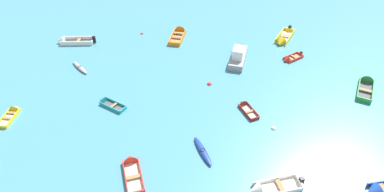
# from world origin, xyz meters

# --- Properties ---
(rowboat_yellow_far_back) EXTENTS (1.34, 3.01, 0.93)m
(rowboat_yellow_far_back) POSITION_xyz_m (-16.83, 17.80, 0.15)
(rowboat_yellow_far_back) COLOR beige
(rowboat_yellow_far_back) RESTS_ON ground_plane
(rowboat_white_back_row_left) EXTENTS (4.33, 2.08, 1.20)m
(rowboat_white_back_row_left) POSITION_xyz_m (5.16, 8.80, 0.19)
(rowboat_white_back_row_left) COLOR beige
(rowboat_white_back_row_left) RESTS_ON ground_plane
(rowboat_red_far_left) EXTENTS (2.86, 2.33, 0.94)m
(rowboat_red_far_left) POSITION_xyz_m (11.38, 26.67, 0.14)
(rowboat_red_far_left) COLOR #99754C
(rowboat_red_far_left) RESTS_ON ground_plane
(motor_launch_grey_cluster_inner) EXTENTS (2.84, 5.61, 2.14)m
(motor_launch_grey_cluster_inner) POSITION_xyz_m (5.54, 27.08, 0.60)
(motor_launch_grey_cluster_inner) COLOR gray
(motor_launch_grey_cluster_inner) RESTS_ON ground_plane
(rowboat_turquoise_midfield_left) EXTENTS (3.03, 2.41, 0.88)m
(rowboat_turquoise_midfield_left) POSITION_xyz_m (-8.28, 19.07, 0.15)
(rowboat_turquoise_midfield_left) COLOR #4C4C51
(rowboat_turquoise_midfield_left) RESTS_ON ground_plane
(kayak_deep_blue_outer_right) EXTENTS (1.70, 3.38, 0.32)m
(kayak_deep_blue_outer_right) POSITION_xyz_m (0.75, 12.64, 0.16)
(kayak_deep_blue_outer_right) COLOR navy
(kayak_deep_blue_outer_right) RESTS_ON ground_plane
(rowboat_orange_near_camera) EXTENTS (2.30, 4.64, 1.36)m
(rowboat_orange_near_camera) POSITION_xyz_m (-1.43, 33.21, 0.23)
(rowboat_orange_near_camera) COLOR #99754C
(rowboat_orange_near_camera) RESTS_ON ground_plane
(rowboat_maroon_back_row_right) EXTENTS (1.85, 2.87, 0.87)m
(rowboat_maroon_back_row_right) POSITION_xyz_m (5.03, 18.22, 0.14)
(rowboat_maroon_back_row_right) COLOR beige
(rowboat_maroon_back_row_right) RESTS_ON ground_plane
(rowboat_green_foreground_center) EXTENTS (3.21, 4.53, 1.27)m
(rowboat_green_foreground_center) POSITION_xyz_m (18.15, 21.59, 0.22)
(rowboat_green_foreground_center) COLOR #4C4C51
(rowboat_green_foreground_center) RESTS_ON ground_plane
(rowboat_blue_far_right) EXTENTS (4.78, 2.16, 1.43)m
(rowboat_blue_far_right) POSITION_xyz_m (13.64, 8.39, 0.20)
(rowboat_blue_far_right) COLOR #4C4C51
(rowboat_blue_far_right) RESTS_ON ground_plane
(rowboat_yellow_cluster_outer) EXTENTS (3.43, 4.56, 1.33)m
(rowboat_yellow_cluster_outer) POSITION_xyz_m (11.62, 31.12, 0.25)
(rowboat_yellow_cluster_outer) COLOR beige
(rowboat_yellow_cluster_outer) RESTS_ON ground_plane
(rowboat_white_center) EXTENTS (4.82, 1.48, 1.30)m
(rowboat_white_center) POSITION_xyz_m (-15.19, 31.22, 0.25)
(rowboat_white_center) COLOR #4C4C51
(rowboat_white_center) RESTS_ON ground_plane
(rowboat_red_midfield_right) EXTENTS (2.14, 3.94, 1.14)m
(rowboat_red_midfield_right) POSITION_xyz_m (-4.91, 11.17, 0.17)
(rowboat_red_midfield_right) COLOR beige
(rowboat_red_midfield_right) RESTS_ON ground_plane
(kayak_grey_back_row_center) EXTENTS (2.50, 2.83, 0.31)m
(kayak_grey_back_row_center) POSITION_xyz_m (-12.46, 25.35, 0.15)
(kayak_grey_back_row_center) COLOR gray
(kayak_grey_back_row_center) RESTS_ON ground_plane
(mooring_buoy_trailing) EXTENTS (0.44, 0.44, 0.44)m
(mooring_buoy_trailing) POSITION_xyz_m (7.18, 15.33, 0.00)
(mooring_buoy_trailing) COLOR silver
(mooring_buoy_trailing) RESTS_ON ground_plane
(mooring_buoy_between_boats_left) EXTENTS (0.48, 0.48, 0.48)m
(mooring_buoy_between_boats_left) POSITION_xyz_m (1.85, 22.11, 0.00)
(mooring_buoy_between_boats_left) COLOR red
(mooring_buoy_between_boats_left) RESTS_ON ground_plane
(mooring_buoy_central) EXTENTS (0.38, 0.38, 0.38)m
(mooring_buoy_central) POSITION_xyz_m (-6.37, 33.51, 0.00)
(mooring_buoy_central) COLOR red
(mooring_buoy_central) RESTS_ON ground_plane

